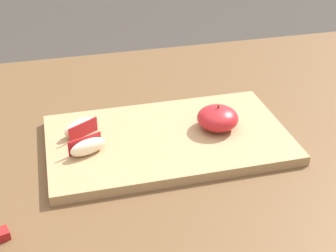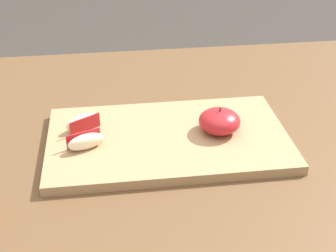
% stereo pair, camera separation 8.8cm
% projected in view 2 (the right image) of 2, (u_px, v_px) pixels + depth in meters
% --- Properties ---
extents(dining_table, '(1.43, 0.82, 0.73)m').
position_uv_depth(dining_table, '(172.00, 167.00, 1.00)').
color(dining_table, brown).
rests_on(dining_table, ground_plane).
extents(cutting_board, '(0.45, 0.26, 0.02)m').
position_uv_depth(cutting_board, '(168.00, 139.00, 0.90)').
color(cutting_board, '#A37F56').
rests_on(cutting_board, dining_table).
extents(apple_half_skin_up, '(0.08, 0.08, 0.05)m').
position_uv_depth(apple_half_skin_up, '(219.00, 121.00, 0.89)').
color(apple_half_skin_up, '#B21E23').
rests_on(apple_half_skin_up, cutting_board).
extents(apple_wedge_middle, '(0.07, 0.05, 0.03)m').
position_uv_depth(apple_wedge_middle, '(82.00, 122.00, 0.90)').
color(apple_wedge_middle, beige).
rests_on(apple_wedge_middle, cutting_board).
extents(apple_wedge_near_knife, '(0.07, 0.05, 0.03)m').
position_uv_depth(apple_wedge_near_knife, '(86.00, 141.00, 0.85)').
color(apple_wedge_near_knife, beige).
rests_on(apple_wedge_near_knife, cutting_board).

